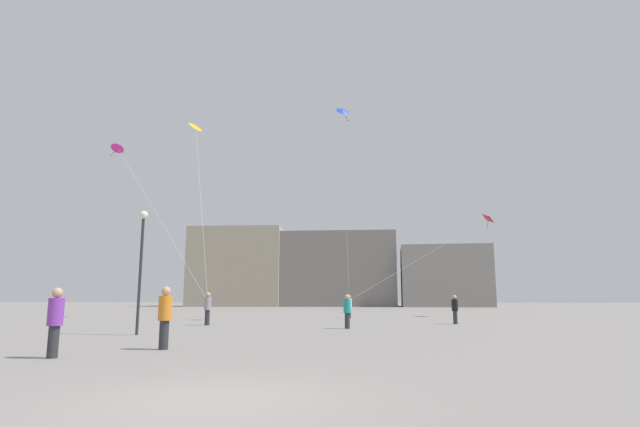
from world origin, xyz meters
TOP-DOWN VIEW (x-y plane):
  - ground_plane at (0.00, 0.00)m, footprint 300.00×300.00m
  - person_in_teal at (1.67, 17.56)m, footprint 0.36×0.36m
  - person_in_grey at (-6.14, 20.11)m, footprint 0.39×0.39m
  - person_in_purple at (-5.52, 4.85)m, footprint 0.38×0.38m
  - person_in_orange at (-3.53, 7.13)m, footprint 0.40×0.40m
  - person_in_white at (1.56, 30.12)m, footprint 0.37×0.37m
  - person_in_black at (7.81, 22.31)m, footprint 0.36×0.36m
  - kite_cobalt_diamond at (1.33, 25.76)m, footprint 1.17×4.98m
  - kite_amber_diamond at (-10.76, 30.40)m, footprint 5.41×11.19m
  - kite_magenta_diamond at (-15.75, 27.71)m, footprint 10.31×8.24m
  - kite_crimson_delta at (12.66, 33.43)m, footprint 11.78×4.09m
  - building_left_hall at (-19.00, 80.11)m, footprint 16.15×10.21m
  - building_centre_hall at (-1.00, 84.07)m, footprint 19.85×16.01m
  - building_right_hall at (17.00, 80.11)m, footprint 15.28×13.92m
  - lamppost_west at (-6.85, 12.73)m, footprint 0.36×0.36m

SIDE VIEW (x-z plane):
  - ground_plane at x=0.00m, z-range 0.00..0.00m
  - person_in_black at x=7.81m, z-range 0.08..1.73m
  - person_in_teal at x=1.67m, z-range 0.08..1.75m
  - person_in_white at x=1.56m, z-range 0.08..1.77m
  - person_in_purple at x=-5.52m, z-range 0.08..1.85m
  - person_in_grey at x=-6.14m, z-range 0.09..1.90m
  - person_in_orange at x=-3.53m, z-range 0.09..1.93m
  - lamppost_west at x=-6.85m, z-range 0.86..6.02m
  - building_right_hall at x=17.00m, z-range 0.00..10.04m
  - building_centre_hall at x=-1.00m, z-range 0.00..12.76m
  - building_left_hall at x=-19.00m, z-range 0.00..13.61m
  - kite_crimson_delta at x=12.66m, z-range 4.28..11.18m
  - kite_magenta_diamond at x=-15.75m, z-range 6.67..18.45m
  - kite_cobalt_diamond at x=1.33m, z-range 7.45..20.96m
  - kite_amber_diamond at x=-10.76m, z-range 7.92..22.38m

